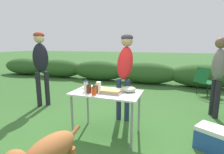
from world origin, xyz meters
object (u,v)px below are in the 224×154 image
plate_stack (89,87)px  bbq_sauce_bottle (89,88)px  folding_table (106,96)px  mayo_bottle (86,86)px  cooler_box (215,139)px  standing_person_in_gray_fleece (218,70)px  standing_person_in_red_jacket (125,64)px  camp_chair_green_behind_table (206,80)px  paper_cup_stack (99,86)px  hot_sauce_bottle (94,90)px  food_tray (111,92)px  standing_person_in_navy_coat (41,60)px  beer_bottle (96,88)px  mixing_bowl (129,89)px

plate_stack → bbq_sauce_bottle: (0.14, -0.27, 0.06)m
folding_table → mayo_bottle: mayo_bottle is taller
folding_table → cooler_box: (1.62, 0.09, -0.49)m
folding_table → standing_person_in_gray_fleece: bearing=38.1°
standing_person_in_gray_fleece → cooler_box: (-0.23, -1.36, -0.83)m
standing_person_in_red_jacket → camp_chair_green_behind_table: standing_person_in_red_jacket is taller
paper_cup_stack → standing_person_in_gray_fleece: size_ratio=0.09×
paper_cup_stack → hot_sauce_bottle: bearing=-80.4°
folding_table → standing_person_in_red_jacket: size_ratio=0.65×
standing_person_in_gray_fleece → hot_sauce_bottle: bearing=-63.5°
hot_sauce_bottle → standing_person_in_red_jacket: size_ratio=0.10×
food_tray → plate_stack: (-0.46, 0.17, -0.01)m
food_tray → plate_stack: bearing=159.8°
food_tray → standing_person_in_gray_fleece: 2.32m
bbq_sauce_bottle → standing_person_in_red_jacket: size_ratio=0.09×
folding_table → camp_chair_green_behind_table: 3.63m
standing_person_in_navy_coat → beer_bottle: bearing=-72.0°
beer_bottle → standing_person_in_navy_coat: bearing=154.3°
bbq_sauce_bottle → standing_person_in_navy_coat: (-1.74, 0.94, 0.31)m
folding_table → plate_stack: bearing=162.2°
beer_bottle → standing_person_in_red_jacket: (0.23, 0.88, 0.29)m
standing_person_in_gray_fleece → standing_person_in_navy_coat: 3.88m
plate_stack → mayo_bottle: bearing=-77.1°
camp_chair_green_behind_table → hot_sauce_bottle: bearing=-69.1°
standing_person_in_gray_fleece → cooler_box: standing_person_in_gray_fleece is taller
mixing_bowl → paper_cup_stack: size_ratio=1.64×
beer_bottle → standing_person_in_navy_coat: size_ratio=0.09×
bbq_sauce_bottle → mixing_bowl: bearing=27.0°
cooler_box → standing_person_in_gray_fleece: bearing=109.7°
standing_person_in_red_jacket → cooler_box: bearing=-24.0°
bbq_sauce_bottle → camp_chair_green_behind_table: 3.89m
bbq_sauce_bottle → beer_bottle: bearing=27.0°
bbq_sauce_bottle → standing_person_in_gray_fleece: size_ratio=0.10×
standing_person_in_gray_fleece → cooler_box: size_ratio=2.84×
beer_bottle → standing_person_in_red_jacket: standing_person_in_red_jacket is taller
food_tray → hot_sauce_bottle: size_ratio=2.16×
paper_cup_stack → standing_person_in_red_jacket: size_ratio=0.08×
plate_stack → standing_person_in_navy_coat: 1.78m
mayo_bottle → camp_chair_green_behind_table: size_ratio=0.24×
folding_table → mixing_bowl: 0.38m
beer_bottle → bbq_sauce_bottle: (-0.10, -0.05, -0.00)m
standing_person_in_navy_coat → paper_cup_stack: bearing=-68.2°
food_tray → mayo_bottle: mayo_bottle is taller
folding_table → standing_person_in_navy_coat: 2.18m
mayo_bottle → standing_person_in_red_jacket: size_ratio=0.12×
folding_table → bbq_sauce_bottle: size_ratio=7.06×
beer_bottle → bbq_sauce_bottle: beer_bottle is taller
paper_cup_stack → beer_bottle: (0.03, -0.16, 0.00)m
cooler_box → bbq_sauce_bottle: bearing=-143.4°
beer_bottle → cooler_box: size_ratio=0.28×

